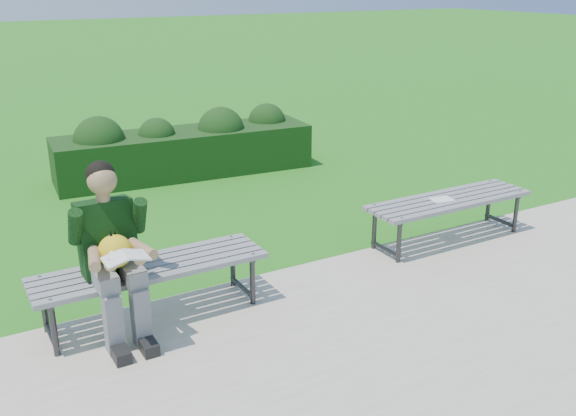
# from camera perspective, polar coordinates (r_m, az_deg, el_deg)

# --- Properties ---
(ground) EXTENTS (80.00, 80.00, 0.00)m
(ground) POSITION_cam_1_polar(r_m,az_deg,el_deg) (6.01, 0.55, -5.37)
(ground) COLOR #257F27
(ground) RESTS_ON ground
(walkway) EXTENTS (30.00, 3.50, 0.02)m
(walkway) POSITION_cam_1_polar(r_m,az_deg,el_deg) (4.76, 11.51, -12.95)
(walkway) COLOR beige
(walkway) RESTS_ON ground
(hedge) EXTENTS (3.51, 1.14, 0.90)m
(hedge) POSITION_cam_1_polar(r_m,az_deg,el_deg) (8.89, -9.19, 5.42)
(hedge) COLOR #1A4010
(hedge) RESTS_ON ground
(bench_left) EXTENTS (1.80, 0.50, 0.46)m
(bench_left) POSITION_cam_1_polar(r_m,az_deg,el_deg) (5.09, -12.09, -5.54)
(bench_left) COLOR slate
(bench_left) RESTS_ON walkway
(bench_right) EXTENTS (1.80, 0.50, 0.46)m
(bench_right) POSITION_cam_1_polar(r_m,az_deg,el_deg) (6.65, 14.11, 0.41)
(bench_right) COLOR slate
(bench_right) RESTS_ON walkway
(seated_boy) EXTENTS (0.56, 0.76, 1.31)m
(seated_boy) POSITION_cam_1_polar(r_m,az_deg,el_deg) (4.81, -15.38, -3.43)
(seated_boy) COLOR gray
(seated_boy) RESTS_ON walkway
(paper_sheet) EXTENTS (0.24, 0.20, 0.01)m
(paper_sheet) POSITION_cam_1_polar(r_m,az_deg,el_deg) (6.57, 13.52, 0.74)
(paper_sheet) COLOR white
(paper_sheet) RESTS_ON bench_right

